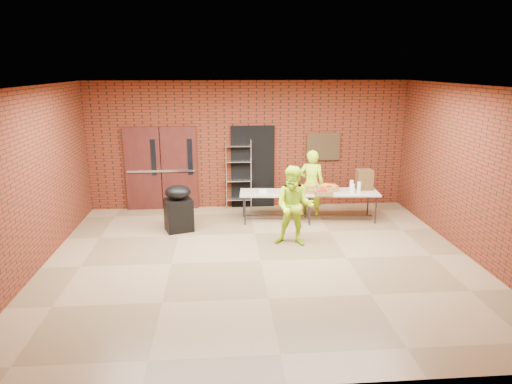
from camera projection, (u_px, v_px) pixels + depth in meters
room at (261, 178)px, 8.13m from camera, size 8.08×7.08×3.28m
double_doors at (161, 169)px, 11.42m from camera, size 1.78×0.12×2.10m
dark_doorway at (253, 167)px, 11.61m from camera, size 1.10×0.06×2.10m
bronze_plaque at (323, 147)px, 11.60m from camera, size 0.85×0.04×0.70m
wire_rack at (239, 175)px, 11.49m from camera, size 0.65×0.22×1.77m
table_left at (276, 194)px, 10.67m from camera, size 1.72×0.83×0.69m
table_right at (340, 194)px, 10.64m from camera, size 1.78×0.86×0.71m
basket_bananas at (309, 190)px, 10.52m from camera, size 0.45×0.35×0.14m
basket_oranges at (327, 188)px, 10.67m from camera, size 0.48×0.37×0.15m
basket_apples at (323, 192)px, 10.37m from camera, size 0.40×0.31×0.12m
muffin_tray at (304, 190)px, 10.69m from camera, size 0.37×0.37×0.09m
napkin_box at (263, 191)px, 10.63m from camera, size 0.19×0.13×0.06m
coffee_dispenser at (364, 180)px, 10.76m from camera, size 0.36×0.32×0.47m
cup_stack_front at (353, 189)px, 10.44m from camera, size 0.07×0.07×0.22m
cup_stack_mid at (359, 188)px, 10.46m from camera, size 0.09×0.09×0.26m
cup_stack_back at (351, 186)px, 10.61m from camera, size 0.09×0.09×0.26m
covered_grill at (178, 208)px, 10.01m from camera, size 0.69×0.63×1.04m
volunteer_woman at (311, 184)px, 10.87m from camera, size 0.69×0.55×1.64m
volunteer_man at (294, 206)px, 9.14m from camera, size 0.94×0.82×1.63m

